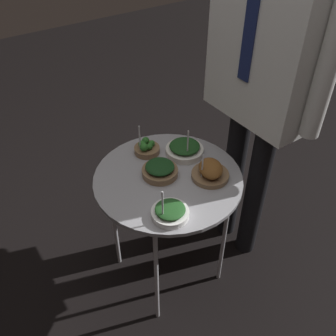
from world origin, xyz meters
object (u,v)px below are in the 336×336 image
bowl_roast_center (210,171)px  bowl_spinach_mid_right (160,170)px  bowl_spinach_mid_left (170,212)px  bowl_spinach_front_left (185,149)px  bowl_broccoli_front_center (146,148)px  serving_cart (168,185)px  waiter_figure (265,65)px

bowl_roast_center → bowl_spinach_mid_right: bearing=-129.0°
bowl_spinach_mid_left → bowl_roast_center: (-0.09, 0.28, 0.01)m
bowl_spinach_front_left → bowl_roast_center: (0.20, -0.01, 0.01)m
bowl_roast_center → bowl_broccoli_front_center: 0.34m
serving_cart → bowl_spinach_front_left: 0.20m
bowl_spinach_mid_right → bowl_spinach_front_left: bowl_spinach_front_left is taller
bowl_spinach_mid_right → bowl_broccoli_front_center: bowl_broccoli_front_center is taller
bowl_spinach_mid_right → bowl_roast_center: bowl_roast_center is taller
bowl_spinach_mid_left → bowl_roast_center: bowl_spinach_mid_left is taller
bowl_spinach_front_left → bowl_roast_center: 0.20m
bowl_roast_center → waiter_figure: size_ratio=0.10×
bowl_spinach_front_left → bowl_broccoli_front_center: bowl_spinach_front_left is taller
waiter_figure → bowl_spinach_mid_right: bearing=-98.0°
bowl_spinach_front_left → waiter_figure: bearing=66.9°
bowl_spinach_front_left → bowl_spinach_mid_left: bearing=-44.3°
serving_cart → bowl_spinach_mid_left: size_ratio=4.31×
bowl_spinach_front_left → bowl_roast_center: size_ratio=1.07×
bowl_spinach_mid_left → waiter_figure: (-0.16, 0.59, 0.40)m
bowl_spinach_mid_right → bowl_broccoli_front_center: (-0.17, 0.04, -0.00)m
bowl_broccoli_front_center → serving_cart: bearing=-4.3°
waiter_figure → bowl_broccoli_front_center: bearing=-118.0°
bowl_spinach_mid_right → bowl_spinach_mid_left: 0.25m
waiter_figure → bowl_roast_center: bearing=-77.5°
bowl_spinach_mid_left → bowl_roast_center: size_ratio=0.95×
bowl_spinach_mid_right → waiter_figure: 0.63m
waiter_figure → bowl_spinach_front_left: bearing=-113.1°
bowl_spinach_mid_left → waiter_figure: size_ratio=0.09×
serving_cart → bowl_spinach_front_left: bearing=120.6°
serving_cart → bowl_spinach_mid_right: bowl_spinach_mid_right is taller
bowl_spinach_mid_right → bowl_spinach_mid_left: (0.23, -0.10, -0.01)m
bowl_broccoli_front_center → bowl_roast_center: bearing=23.6°
serving_cart → bowl_broccoli_front_center: (-0.20, 0.02, 0.08)m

